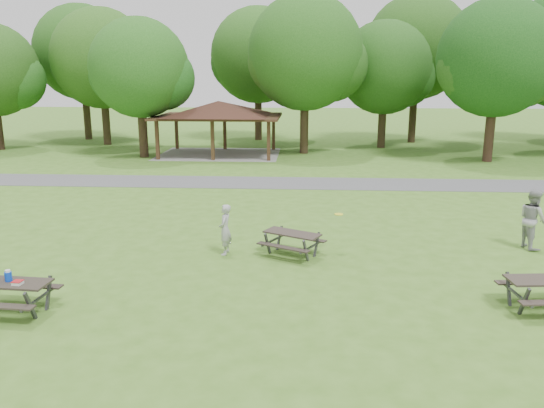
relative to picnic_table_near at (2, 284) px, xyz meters
The scene contains 16 objects.
ground 5.42m from the picnic_table_near, 21.70° to the left, with size 160.00×160.00×0.00m, color #406F1F.
asphalt_path 16.76m from the picnic_table_near, 72.66° to the left, with size 120.00×3.20×0.02m, color #4C4C4F.
pavilion 26.11m from the picnic_table_near, 87.81° to the left, with size 8.60×7.01×3.76m.
tree_row_c 32.78m from the picnic_table_near, 106.03° to the left, with size 8.19×7.80×10.67m.
tree_row_d 25.33m from the picnic_table_near, 99.10° to the left, with size 6.93×6.60×9.27m.
tree_row_e 28.57m from the picnic_table_near, 75.29° to the left, with size 8.40×8.00×11.02m.
tree_row_f 33.59m from the picnic_table_near, 66.80° to the left, with size 7.35×7.00×9.55m.
tree_row_g 31.18m from the picnic_table_near, 51.52° to the left, with size 7.77×7.40×10.25m.
tree_deep_a 37.07m from the picnic_table_near, 109.04° to the left, with size 8.40×8.00×11.38m.
tree_deep_b 35.68m from the picnic_table_near, 84.95° to the left, with size 8.40×8.00×11.13m.
tree_deep_c 38.22m from the picnic_table_near, 64.67° to the left, with size 8.82×8.40×11.90m.
picnic_table_near is the anchor object (origin of this frame).
picnic_table_middle 8.13m from the picnic_table_near, 34.33° to the left, with size 2.21×2.06×0.76m.
frisbee_in_flight 9.59m from the picnic_table_near, 31.50° to the left, with size 0.33×0.33×0.02m.
frisbee_thrower 6.48m from the picnic_table_near, 44.68° to the left, with size 0.59×0.38×1.61m, color #A1A1A4.
frisbee_catcher 15.57m from the picnic_table_near, 21.84° to the left, with size 0.95×0.74×1.95m, color #9A9A9D.
Camera 1 is at (2.08, -13.21, 5.50)m, focal length 35.00 mm.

